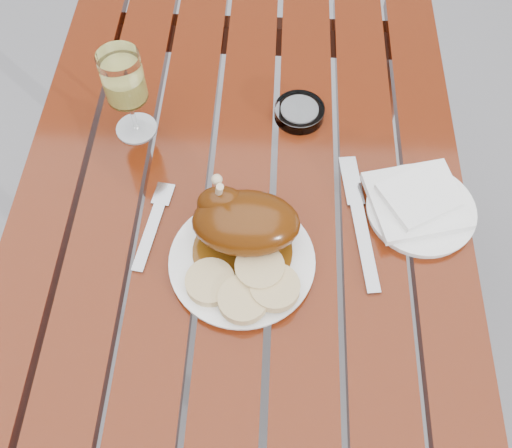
{
  "coord_description": "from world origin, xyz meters",
  "views": [
    {
      "loc": [
        0.06,
        -0.53,
        1.59
      ],
      "look_at": [
        0.03,
        -0.04,
        0.78
      ],
      "focal_mm": 40.0,
      "sensor_mm": 36.0,
      "label": 1
    }
  ],
  "objects_px": {
    "dinner_plate": "(242,262)",
    "side_plate": "(420,210)",
    "wine_glass": "(128,95)",
    "table": "(243,302)",
    "ashtray": "(299,112)"
  },
  "relations": [
    {
      "from": "table",
      "to": "side_plate",
      "type": "distance_m",
      "value": 0.5
    },
    {
      "from": "dinner_plate",
      "to": "ashtray",
      "type": "relative_size",
      "value": 2.49
    },
    {
      "from": "dinner_plate",
      "to": "wine_glass",
      "type": "xyz_separation_m",
      "value": [
        -0.22,
        0.28,
        0.08
      ]
    },
    {
      "from": "side_plate",
      "to": "ashtray",
      "type": "distance_m",
      "value": 0.3
    },
    {
      "from": "table",
      "to": "wine_glass",
      "type": "bearing_deg",
      "value": 138.45
    },
    {
      "from": "wine_glass",
      "to": "ashtray",
      "type": "height_order",
      "value": "wine_glass"
    },
    {
      "from": "table",
      "to": "dinner_plate",
      "type": "relative_size",
      "value": 5.01
    },
    {
      "from": "side_plate",
      "to": "wine_glass",
      "type": "bearing_deg",
      "value": 162.6
    },
    {
      "from": "table",
      "to": "ashtray",
      "type": "relative_size",
      "value": 12.46
    },
    {
      "from": "wine_glass",
      "to": "ashtray",
      "type": "relative_size",
      "value": 1.9
    },
    {
      "from": "dinner_plate",
      "to": "side_plate",
      "type": "bearing_deg",
      "value": 20.91
    },
    {
      "from": "table",
      "to": "ashtray",
      "type": "bearing_deg",
      "value": 66.06
    },
    {
      "from": "table",
      "to": "wine_glass",
      "type": "distance_m",
      "value": 0.54
    },
    {
      "from": "table",
      "to": "wine_glass",
      "type": "height_order",
      "value": "wine_glass"
    },
    {
      "from": "ashtray",
      "to": "wine_glass",
      "type": "bearing_deg",
      "value": -171.28
    }
  ]
}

